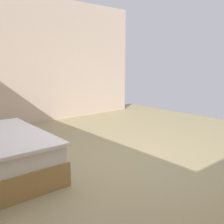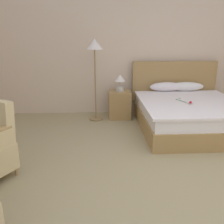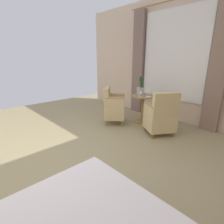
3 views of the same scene
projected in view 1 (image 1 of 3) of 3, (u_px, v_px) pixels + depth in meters
ground_plane at (122, 164)px, 3.71m from camera, size 8.28×8.28×0.00m
wall_far_side at (27, 60)px, 6.03m from camera, size 0.12×6.33×3.11m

